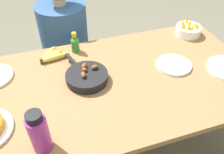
{
  "coord_description": "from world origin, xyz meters",
  "views": [
    {
      "loc": [
        -0.31,
        -0.95,
        1.6
      ],
      "look_at": [
        0.0,
        0.0,
        0.74
      ],
      "focal_mm": 38.0,
      "sensor_mm": 36.0,
      "label": 1
    }
  ],
  "objects_px": {
    "skillet": "(87,76)",
    "water_bottle": "(39,132)",
    "empty_plate_near_front": "(174,65)",
    "fruit_bowl_mango": "(188,29)",
    "banana_bunch": "(51,56)",
    "person_figure": "(67,53)",
    "hot_sauce_bottle": "(75,43)"
  },
  "relations": [
    {
      "from": "banana_bunch",
      "to": "skillet",
      "type": "relative_size",
      "value": 0.57
    },
    {
      "from": "fruit_bowl_mango",
      "to": "water_bottle",
      "type": "relative_size",
      "value": 0.83
    },
    {
      "from": "empty_plate_near_front",
      "to": "water_bottle",
      "type": "bearing_deg",
      "value": -158.16
    },
    {
      "from": "skillet",
      "to": "water_bottle",
      "type": "relative_size",
      "value": 1.66
    },
    {
      "from": "banana_bunch",
      "to": "water_bottle",
      "type": "relative_size",
      "value": 0.94
    },
    {
      "from": "skillet",
      "to": "empty_plate_near_front",
      "type": "xyz_separation_m",
      "value": [
        0.54,
        -0.04,
        -0.02
      ]
    },
    {
      "from": "banana_bunch",
      "to": "person_figure",
      "type": "distance_m",
      "value": 0.49
    },
    {
      "from": "skillet",
      "to": "water_bottle",
      "type": "bearing_deg",
      "value": 125.11
    },
    {
      "from": "banana_bunch",
      "to": "water_bottle",
      "type": "height_order",
      "value": "water_bottle"
    },
    {
      "from": "skillet",
      "to": "hot_sauce_bottle",
      "type": "xyz_separation_m",
      "value": [
        -0.0,
        0.31,
        0.03
      ]
    },
    {
      "from": "empty_plate_near_front",
      "to": "hot_sauce_bottle",
      "type": "distance_m",
      "value": 0.64
    },
    {
      "from": "skillet",
      "to": "empty_plate_near_front",
      "type": "distance_m",
      "value": 0.54
    },
    {
      "from": "person_figure",
      "to": "fruit_bowl_mango",
      "type": "bearing_deg",
      "value": -25.61
    },
    {
      "from": "water_bottle",
      "to": "person_figure",
      "type": "xyz_separation_m",
      "value": [
        0.25,
        1.03,
        -0.35
      ]
    },
    {
      "from": "empty_plate_near_front",
      "to": "person_figure",
      "type": "xyz_separation_m",
      "value": [
        -0.56,
        0.7,
        -0.26
      ]
    },
    {
      "from": "skillet",
      "to": "person_figure",
      "type": "distance_m",
      "value": 0.72
    },
    {
      "from": "skillet",
      "to": "fruit_bowl_mango",
      "type": "bearing_deg",
      "value": -89.79
    },
    {
      "from": "skillet",
      "to": "hot_sauce_bottle",
      "type": "distance_m",
      "value": 0.31
    },
    {
      "from": "banana_bunch",
      "to": "fruit_bowl_mango",
      "type": "xyz_separation_m",
      "value": [
        0.98,
        -0.01,
        0.02
      ]
    },
    {
      "from": "person_figure",
      "to": "skillet",
      "type": "bearing_deg",
      "value": -87.54
    },
    {
      "from": "fruit_bowl_mango",
      "to": "hot_sauce_bottle",
      "type": "bearing_deg",
      "value": 176.83
    },
    {
      "from": "fruit_bowl_mango",
      "to": "hot_sauce_bottle",
      "type": "relative_size",
      "value": 1.29
    },
    {
      "from": "banana_bunch",
      "to": "fruit_bowl_mango",
      "type": "relative_size",
      "value": 1.13
    },
    {
      "from": "person_figure",
      "to": "empty_plate_near_front",
      "type": "bearing_deg",
      "value": -51.32
    },
    {
      "from": "water_bottle",
      "to": "person_figure",
      "type": "bearing_deg",
      "value": 76.32
    },
    {
      "from": "hot_sauce_bottle",
      "to": "person_figure",
      "type": "height_order",
      "value": "person_figure"
    },
    {
      "from": "empty_plate_near_front",
      "to": "fruit_bowl_mango",
      "type": "distance_m",
      "value": 0.41
    },
    {
      "from": "empty_plate_near_front",
      "to": "person_figure",
      "type": "distance_m",
      "value": 0.94
    },
    {
      "from": "water_bottle",
      "to": "hot_sauce_bottle",
      "type": "height_order",
      "value": "water_bottle"
    },
    {
      "from": "banana_bunch",
      "to": "empty_plate_near_front",
      "type": "relative_size",
      "value": 0.95
    },
    {
      "from": "empty_plate_near_front",
      "to": "hot_sauce_bottle",
      "type": "xyz_separation_m",
      "value": [
        -0.54,
        0.34,
        0.05
      ]
    },
    {
      "from": "water_bottle",
      "to": "fruit_bowl_mango",
      "type": "bearing_deg",
      "value": 29.75
    }
  ]
}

